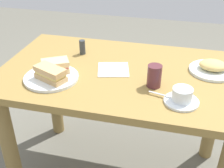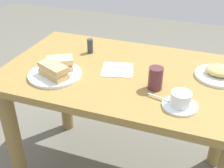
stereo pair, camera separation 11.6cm
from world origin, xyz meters
name	(u,v)px [view 1 (the left image)]	position (x,y,z in m)	size (l,w,h in m)	color
dining_table	(121,95)	(0.00, 0.00, 0.57)	(1.20, 0.73, 0.71)	olive
sandwich_plate	(51,78)	(-0.30, -0.16, 0.72)	(0.25, 0.25, 0.01)	white
sandwich_front	(50,74)	(-0.29, -0.18, 0.76)	(0.16, 0.12, 0.06)	tan
sandwich_back	(55,66)	(-0.30, -0.11, 0.76)	(0.15, 0.13, 0.06)	#D6B782
coffee_saucer	(181,101)	(0.30, -0.21, 0.72)	(0.14, 0.14, 0.01)	white
coffee_cup	(182,94)	(0.30, -0.21, 0.75)	(0.08, 0.11, 0.06)	white
spoon	(164,95)	(0.22, -0.19, 0.72)	(0.10, 0.04, 0.01)	silver
side_plate	(212,70)	(0.43, 0.10, 0.72)	(0.22, 0.22, 0.01)	white
side_food_pile	(213,65)	(0.43, 0.10, 0.75)	(0.13, 0.11, 0.04)	tan
napkin	(113,70)	(-0.04, 0.00, 0.71)	(0.15, 0.15, 0.00)	white
salt_shaker	(82,47)	(-0.25, 0.14, 0.75)	(0.03, 0.03, 0.08)	#33383D
drinking_glass	(154,76)	(0.17, -0.10, 0.76)	(0.06, 0.06, 0.10)	#582A31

